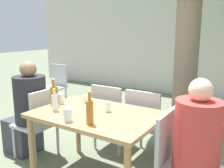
{
  "coord_description": "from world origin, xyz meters",
  "views": [
    {
      "loc": [
        1.45,
        -1.98,
        1.59
      ],
      "look_at": [
        0.0,
        0.3,
        1.01
      ],
      "focal_mm": 40.0,
      "sensor_mm": 36.0,
      "label": 1
    }
  ],
  "objects": [
    {
      "name": "patio_chair_1",
      "position": [
        0.87,
        0.0,
        0.51
      ],
      "size": [
        0.44,
        0.44,
        0.9
      ],
      "rotation": [
        0.0,
        0.0,
        1.57
      ],
      "color": "#B2B2B7",
      "rests_on": "ground_plane"
    },
    {
      "name": "patio_chair_4",
      "position": [
        -2.26,
        1.66,
        0.51
      ],
      "size": [
        0.44,
        0.44,
        0.9
      ],
      "color": "#B2B2B7",
      "rests_on": "ground_plane"
    },
    {
      "name": "drinking_glass_1",
      "position": [
        0.07,
        0.09,
        0.81
      ],
      "size": [
        0.07,
        0.07,
        0.11
      ],
      "color": "white",
      "rests_on": "dining_table_front"
    },
    {
      "name": "drinking_glass_0",
      "position": [
        -0.18,
        -0.25,
        0.81
      ],
      "size": [
        0.08,
        0.08,
        0.11
      ],
      "color": "silver",
      "rests_on": "dining_table_front"
    },
    {
      "name": "person_seated_1",
      "position": [
        1.1,
        -0.0,
        0.56
      ],
      "size": [
        0.59,
        0.38,
        1.23
      ],
      "rotation": [
        0.0,
        0.0,
        1.57
      ],
      "color": "#383842",
      "rests_on": "ground_plane"
    },
    {
      "name": "patio_chair_0",
      "position": [
        -0.87,
        0.0,
        0.51
      ],
      "size": [
        0.44,
        0.44,
        0.9
      ],
      "rotation": [
        0.0,
        0.0,
        -1.57
      ],
      "color": "#B2B2B7",
      "rests_on": "ground_plane"
    },
    {
      "name": "patio_chair_3",
      "position": [
        0.26,
        0.67,
        0.51
      ],
      "size": [
        0.44,
        0.44,
        0.9
      ],
      "rotation": [
        0.0,
        0.0,
        3.14
      ],
      "color": "#B2B2B7",
      "rests_on": "ground_plane"
    },
    {
      "name": "amber_bottle_2",
      "position": [
        0.14,
        -0.29,
        0.88
      ],
      "size": [
        0.07,
        0.07,
        0.31
      ],
      "color": "#9E661E",
      "rests_on": "dining_table_front"
    },
    {
      "name": "patio_chair_2",
      "position": [
        -0.26,
        0.67,
        0.51
      ],
      "size": [
        0.44,
        0.44,
        0.9
      ],
      "rotation": [
        0.0,
        0.0,
        3.14
      ],
      "color": "#B2B2B7",
      "rests_on": "ground_plane"
    },
    {
      "name": "drinking_glass_4",
      "position": [
        -0.32,
        0.23,
        0.81
      ],
      "size": [
        0.08,
        0.08,
        0.09
      ],
      "color": "white",
      "rests_on": "dining_table_front"
    },
    {
      "name": "water_bottle_1",
      "position": [
        -0.41,
        -0.18,
        0.85
      ],
      "size": [
        0.06,
        0.06,
        0.24
      ],
      "color": "silver",
      "rests_on": "dining_table_front"
    },
    {
      "name": "drinking_glass_3",
      "position": [
        -0.08,
        -0.34,
        0.82
      ],
      "size": [
        0.08,
        0.08,
        0.12
      ],
      "color": "white",
      "rests_on": "dining_table_front"
    },
    {
      "name": "drinking_glass_2",
      "position": [
        -0.54,
        0.05,
        0.82
      ],
      "size": [
        0.08,
        0.08,
        0.12
      ],
      "color": "white",
      "rests_on": "dining_table_front"
    },
    {
      "name": "cafe_building_wall",
      "position": [
        0.0,
        4.1,
        1.4
      ],
      "size": [
        10.0,
        0.08,
        2.8
      ],
      "color": "beige",
      "rests_on": "ground_plane"
    },
    {
      "name": "dining_table_front",
      "position": [
        0.0,
        0.0,
        0.67
      ],
      "size": [
        1.28,
        0.88,
        0.76
      ],
      "color": "#B27F4C",
      "rests_on": "ground_plane"
    },
    {
      "name": "person_seated_0",
      "position": [
        -1.1,
        -0.0,
        0.56
      ],
      "size": [
        0.6,
        0.4,
        1.24
      ],
      "rotation": [
        0.0,
        0.0,
        -1.57
      ],
      "color": "#383842",
      "rests_on": "ground_plane"
    },
    {
      "name": "amber_bottle_0",
      "position": [
        -0.54,
        -0.06,
        0.88
      ],
      "size": [
        0.08,
        0.08,
        0.31
      ],
      "color": "#9E661E",
      "rests_on": "dining_table_front"
    }
  ]
}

